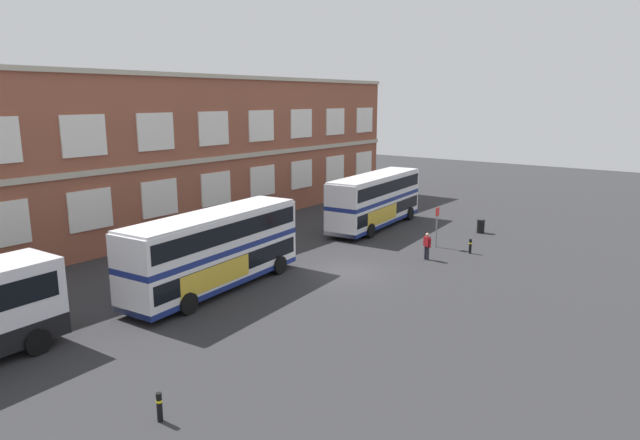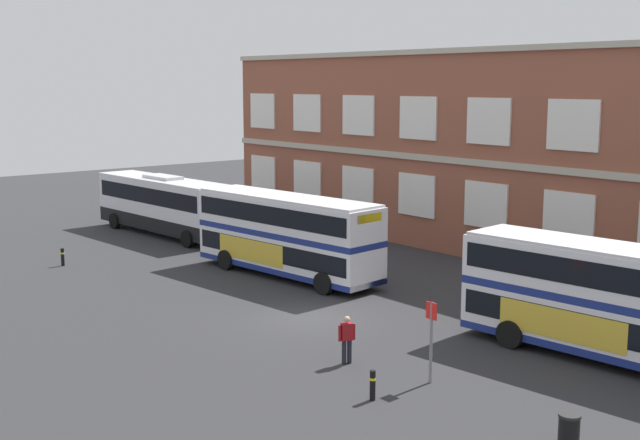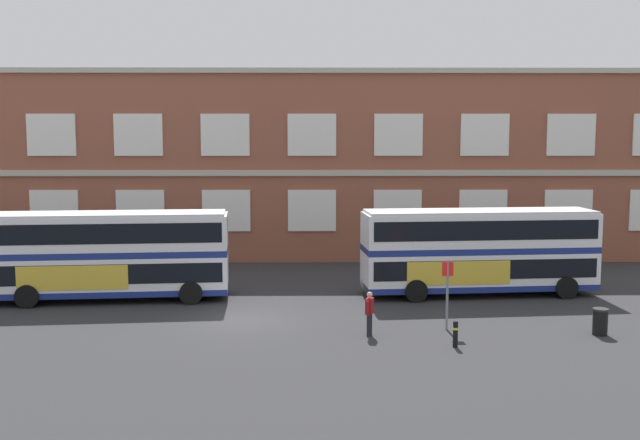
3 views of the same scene
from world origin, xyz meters
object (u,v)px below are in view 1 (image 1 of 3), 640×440
(bus_stand_flag, at_px, (437,223))
(safety_bollard_west, at_px, (159,407))
(double_decker_near, at_px, (215,249))
(double_decker_middle, at_px, (375,200))
(waiting_passenger, at_px, (427,245))
(station_litter_bin, at_px, (481,226))
(safety_bollard_east, at_px, (470,246))

(bus_stand_flag, height_order, safety_bollard_west, bus_stand_flag)
(double_decker_near, relative_size, safety_bollard_west, 11.78)
(double_decker_near, height_order, double_decker_middle, same)
(waiting_passenger, relative_size, bus_stand_flag, 0.63)
(bus_stand_flag, distance_m, station_litter_bin, 5.89)
(double_decker_middle, xyz_separation_m, waiting_passenger, (-5.73, -7.30, -1.22))
(station_litter_bin, height_order, safety_bollard_west, station_litter_bin)
(double_decker_near, xyz_separation_m, waiting_passenger, (11.62, -6.27, -1.22))
(double_decker_middle, distance_m, safety_bollard_east, 9.45)
(bus_stand_flag, height_order, safety_bollard_east, bus_stand_flag)
(double_decker_middle, bearing_deg, safety_bollard_west, -161.78)
(double_decker_near, height_order, bus_stand_flag, double_decker_near)
(waiting_passenger, bearing_deg, safety_bollard_east, -27.94)
(double_decker_near, height_order, safety_bollard_east, double_decker_near)
(double_decker_near, bearing_deg, double_decker_middle, 3.42)
(double_decker_middle, distance_m, bus_stand_flag, 6.97)
(double_decker_middle, bearing_deg, double_decker_near, -176.58)
(waiting_passenger, xyz_separation_m, safety_bollard_west, (-21.06, -1.52, -0.44))
(station_litter_bin, bearing_deg, safety_bollard_west, -177.05)
(double_decker_middle, xyz_separation_m, safety_bollard_east, (-2.75, -8.89, -1.66))
(double_decker_near, height_order, station_litter_bin, double_decker_near)
(safety_bollard_west, bearing_deg, double_decker_near, 39.51)
(safety_bollard_west, relative_size, safety_bollard_east, 1.00)
(bus_stand_flag, bearing_deg, safety_bollard_east, -92.86)
(waiting_passenger, xyz_separation_m, station_litter_bin, (8.83, 0.02, -0.41))
(bus_stand_flag, relative_size, safety_bollard_east, 2.84)
(double_decker_near, bearing_deg, safety_bollard_east, -28.26)
(safety_bollard_west, distance_m, safety_bollard_east, 24.04)
(double_decker_middle, relative_size, safety_bollard_west, 11.78)
(bus_stand_flag, bearing_deg, safety_bollard_west, -174.36)
(bus_stand_flag, xyz_separation_m, safety_bollard_west, (-24.17, -2.39, -1.14))
(double_decker_middle, relative_size, waiting_passenger, 6.58)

